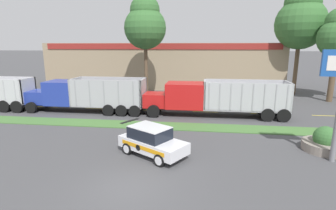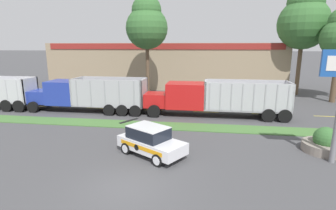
# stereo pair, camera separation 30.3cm
# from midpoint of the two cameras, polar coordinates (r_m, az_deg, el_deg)

# --- Properties ---
(ground_plane) EXTENTS (600.00, 600.00, 0.00)m
(ground_plane) POSITION_cam_midpoint_polar(r_m,az_deg,el_deg) (12.34, -8.43, -17.34)
(ground_plane) COLOR #474749
(grass_verge) EXTENTS (120.00, 1.96, 0.06)m
(grass_verge) POSITION_cam_midpoint_polar(r_m,az_deg,el_deg) (20.59, -1.10, -4.52)
(grass_verge) COLOR #477538
(grass_verge) RESTS_ON ground_plane
(centre_line_1) EXTENTS (2.40, 0.14, 0.01)m
(centre_line_1) POSITION_cam_midpoint_polar(r_m,az_deg,el_deg) (32.99, -32.28, 0.05)
(centre_line_1) COLOR yellow
(centre_line_1) RESTS_ON ground_plane
(centre_line_2) EXTENTS (2.40, 0.14, 0.01)m
(centre_line_2) POSITION_cam_midpoint_polar(r_m,az_deg,el_deg) (29.78, -24.35, -0.27)
(centre_line_2) COLOR yellow
(centre_line_2) RESTS_ON ground_plane
(centre_line_3) EXTENTS (2.40, 0.14, 0.01)m
(centre_line_3) POSITION_cam_midpoint_polar(r_m,az_deg,el_deg) (27.27, -14.74, -0.66)
(centre_line_3) COLOR yellow
(centre_line_3) RESTS_ON ground_plane
(centre_line_4) EXTENTS (2.40, 0.14, 0.01)m
(centre_line_4) POSITION_cam_midpoint_polar(r_m,az_deg,el_deg) (25.66, -3.56, -1.09)
(centre_line_4) COLOR yellow
(centre_line_4) RESTS_ON ground_plane
(centre_line_5) EXTENTS (2.40, 0.14, 0.01)m
(centre_line_5) POSITION_cam_midpoint_polar(r_m,az_deg,el_deg) (25.13, 8.59, -1.51)
(centre_line_5) COLOR yellow
(centre_line_5) RESTS_ON ground_plane
(centre_line_6) EXTENTS (2.40, 0.14, 0.01)m
(centre_line_6) POSITION_cam_midpoint_polar(r_m,az_deg,el_deg) (25.76, 20.69, -1.86)
(centre_line_6) COLOR yellow
(centre_line_6) RESTS_ON ground_plane
(centre_line_7) EXTENTS (2.40, 0.14, 0.01)m
(centre_line_7) POSITION_cam_midpoint_polar(r_m,az_deg,el_deg) (27.45, 31.76, -2.11)
(centre_line_7) COLOR yellow
(centre_line_7) RESTS_ON ground_plane
(dump_truck_lead) EXTENTS (11.75, 2.85, 3.21)m
(dump_truck_lead) POSITION_cam_midpoint_polar(r_m,az_deg,el_deg) (26.53, -19.08, 1.99)
(dump_truck_lead) COLOR black
(dump_truck_lead) RESTS_ON ground_plane
(dump_truck_trail) EXTENTS (12.56, 2.77, 3.18)m
(dump_truck_trail) POSITION_cam_midpoint_polar(r_m,az_deg,el_deg) (23.49, 7.61, 1.42)
(dump_truck_trail) COLOR black
(dump_truck_trail) RESTS_ON ground_plane
(rally_car) EXTENTS (4.33, 3.63, 1.71)m
(rally_car) POSITION_cam_midpoint_polar(r_m,az_deg,el_deg) (15.12, -3.25, -7.75)
(rally_car) COLOR white
(rally_car) RESTS_ON ground_plane
(stone_planter) EXTENTS (2.52, 2.52, 1.50)m
(stone_planter) POSITION_cam_midpoint_polar(r_m,az_deg,el_deg) (18.31, 31.42, -7.15)
(stone_planter) COLOR gray
(stone_planter) RESTS_ON ground_plane
(store_building_backdrop) EXTENTS (33.82, 12.10, 6.50)m
(store_building_backdrop) POSITION_cam_midpoint_polar(r_m,az_deg,el_deg) (42.27, 0.05, 8.88)
(store_building_backdrop) COLOR #9E896B
(store_building_backdrop) RESTS_ON ground_plane
(tree_behind_left) EXTENTS (4.77, 4.77, 11.67)m
(tree_behind_left) POSITION_cam_midpoint_polar(r_m,az_deg,el_deg) (31.09, -4.34, 17.18)
(tree_behind_left) COLOR brown
(tree_behind_left) RESTS_ON ground_plane
(tree_behind_right) EXTENTS (6.10, 6.10, 13.29)m
(tree_behind_right) POSITION_cam_midpoint_polar(r_m,az_deg,el_deg) (37.22, 27.70, 16.27)
(tree_behind_right) COLOR brown
(tree_behind_right) RESTS_ON ground_plane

